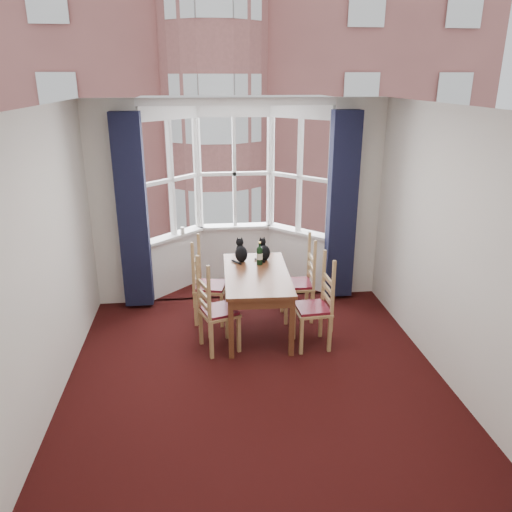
{
  "coord_description": "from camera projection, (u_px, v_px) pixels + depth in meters",
  "views": [
    {
      "loc": [
        -0.51,
        -4.47,
        3.05
      ],
      "look_at": [
        0.11,
        1.05,
        1.05
      ],
      "focal_mm": 35.0,
      "sensor_mm": 36.0,
      "label": 1
    }
  ],
  "objects": [
    {
      "name": "wall_left",
      "position": [
        41.0,
        267.0,
        4.59
      ],
      "size": [
        0.0,
        4.5,
        4.5
      ],
      "primitive_type": "plane",
      "rotation": [
        1.57,
        0.0,
        1.57
      ],
      "color": "silver",
      "rests_on": "floor"
    },
    {
      "name": "cat_left",
      "position": [
        241.0,
        252.0,
        6.52
      ],
      "size": [
        0.2,
        0.25,
        0.32
      ],
      "color": "black",
      "rests_on": "dining_table"
    },
    {
      "name": "wall_back_pier_right",
      "position": [
        354.0,
        200.0,
        7.07
      ],
      "size": [
        0.7,
        0.12,
        2.8
      ],
      "primitive_type": "cube",
      "color": "silver",
      "rests_on": "floor"
    },
    {
      "name": "wine_bottle",
      "position": [
        260.0,
        255.0,
        6.41
      ],
      "size": [
        0.08,
        0.08,
        0.31
      ],
      "color": "black",
      "rests_on": "dining_table"
    },
    {
      "name": "dining_table",
      "position": [
        257.0,
        280.0,
        6.2
      ],
      "size": [
        0.84,
        1.5,
        0.76
      ],
      "color": "brown",
      "rests_on": "floor"
    },
    {
      "name": "floor",
      "position": [
        257.0,
        383.0,
        5.27
      ],
      "size": [
        4.5,
        4.5,
        0.0
      ],
      "primitive_type": "plane",
      "color": "black",
      "rests_on": "ground"
    },
    {
      "name": "chair_right_near",
      "position": [
        320.0,
        309.0,
        5.88
      ],
      "size": [
        0.42,
        0.44,
        0.92
      ],
      "color": "tan",
      "rests_on": "floor"
    },
    {
      "name": "candle_tall",
      "position": [
        182.0,
        231.0,
        7.3
      ],
      "size": [
        0.06,
        0.06,
        0.11
      ],
      "primitive_type": "cylinder",
      "color": "white",
      "rests_on": "bay_window"
    },
    {
      "name": "wall_back_pier_left",
      "position": [
        117.0,
        207.0,
        6.73
      ],
      "size": [
        0.7,
        0.12,
        2.8
      ],
      "primitive_type": "cube",
      "color": "silver",
      "rests_on": "floor"
    },
    {
      "name": "ceiling",
      "position": [
        257.0,
        108.0,
        4.32
      ],
      "size": [
        4.5,
        4.5,
        0.0
      ],
      "primitive_type": "plane",
      "rotation": [
        3.14,
        0.0,
        0.0
      ],
      "color": "white",
      "rests_on": "floor"
    },
    {
      "name": "bay_window",
      "position": [
        236.0,
        195.0,
        7.37
      ],
      "size": [
        2.76,
        0.94,
        2.8
      ],
      "color": "white",
      "rests_on": "floor"
    },
    {
      "name": "street",
      "position": [
        208.0,
        204.0,
        37.45
      ],
      "size": [
        80.0,
        80.0,
        0.0
      ],
      "primitive_type": "plane",
      "color": "#333335",
      "rests_on": "ground"
    },
    {
      "name": "cat_right",
      "position": [
        264.0,
        251.0,
        6.58
      ],
      "size": [
        0.2,
        0.25,
        0.3
      ],
      "color": "black",
      "rests_on": "dining_table"
    },
    {
      "name": "chair_right_far",
      "position": [
        304.0,
        285.0,
        6.56
      ],
      "size": [
        0.41,
        0.43,
        0.92
      ],
      "color": "tan",
      "rests_on": "floor"
    },
    {
      "name": "chair_left_far",
      "position": [
        204.0,
        287.0,
        6.49
      ],
      "size": [
        0.48,
        0.49,
        0.92
      ],
      "color": "tan",
      "rests_on": "floor"
    },
    {
      "name": "wall_right",
      "position": [
        454.0,
        251.0,
        5.01
      ],
      "size": [
        0.0,
        4.5,
        4.5
      ],
      "primitive_type": "plane",
      "rotation": [
        1.57,
        0.0,
        -1.57
      ],
      "color": "silver",
      "rests_on": "floor"
    },
    {
      "name": "curtain_right",
      "position": [
        342.0,
        207.0,
        6.9
      ],
      "size": [
        0.38,
        0.22,
        2.6
      ],
      "primitive_type": "cube",
      "color": "#171934",
      "rests_on": "floor"
    },
    {
      "name": "wall_near",
      "position": [
        304.0,
        402.0,
        2.69
      ],
      "size": [
        4.0,
        0.0,
        4.0
      ],
      "primitive_type": "plane",
      "rotation": [
        -1.57,
        0.0,
        0.0
      ],
      "color": "silver",
      "rests_on": "floor"
    },
    {
      "name": "tenement_building",
      "position": [
        213.0,
        120.0,
        17.83
      ],
      "size": [
        18.4,
        7.8,
        15.2
      ],
      "color": "#AD6059",
      "rests_on": "street"
    },
    {
      "name": "curtain_left",
      "position": [
        133.0,
        213.0,
        6.6
      ],
      "size": [
        0.38,
        0.22,
        2.6
      ],
      "primitive_type": "cube",
      "color": "#171934",
      "rests_on": "floor"
    },
    {
      "name": "chair_left_near",
      "position": [
        212.0,
        313.0,
        5.76
      ],
      "size": [
        0.51,
        0.53,
        0.92
      ],
      "color": "tan",
      "rests_on": "floor"
    }
  ]
}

